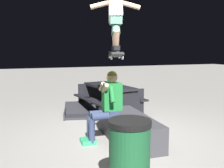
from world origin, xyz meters
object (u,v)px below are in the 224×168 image
object	(u,v)px
skater_airborne	(115,15)
picnic_table_back	(109,95)
kicker_ramp	(82,112)
ledge_box_main	(129,128)
skateboard	(116,55)
person_sitting_on_ledge	(106,103)
trash_bin	(129,161)

from	to	relation	value
skater_airborne	picnic_table_back	world-z (taller)	skater_airborne
picnic_table_back	kicker_ramp	bearing A→B (deg)	82.58
ledge_box_main	skateboard	bearing A→B (deg)	89.62
skater_airborne	kicker_ramp	distance (m)	3.08
skater_airborne	ledge_box_main	bearing A→B (deg)	-102.96
kicker_ramp	picnic_table_back	size ratio (longest dim) A/B	0.66
kicker_ramp	person_sitting_on_ledge	bearing A→B (deg)	178.55
person_sitting_on_ledge	picnic_table_back	world-z (taller)	person_sitting_on_ledge
kicker_ramp	trash_bin	size ratio (longest dim) A/B	1.35
skateboard	picnic_table_back	distance (m)	2.44
skater_airborne	trash_bin	world-z (taller)	skater_airborne
person_sitting_on_ledge	skater_airborne	size ratio (longest dim) A/B	1.16
trash_bin	picnic_table_back	bearing A→B (deg)	-16.57
kicker_ramp	picnic_table_back	bearing A→B (deg)	-97.42
trash_bin	person_sitting_on_ledge	bearing A→B (deg)	-11.61
skater_airborne	picnic_table_back	bearing A→B (deg)	-16.64
person_sitting_on_ledge	trash_bin	bearing A→B (deg)	168.39
skater_airborne	person_sitting_on_ledge	bearing A→B (deg)	75.86
ledge_box_main	skateboard	distance (m)	1.38
ledge_box_main	person_sitting_on_ledge	distance (m)	0.64
skater_airborne	kicker_ramp	bearing A→B (deg)	2.79
person_sitting_on_ledge	kicker_ramp	distance (m)	2.20
skater_airborne	trash_bin	xyz separation A→B (m)	(-1.83, 0.54, -1.81)
skateboard	person_sitting_on_ledge	bearing A→B (deg)	56.27
person_sitting_on_ledge	picnic_table_back	xyz separation A→B (m)	(2.00, -0.77, -0.22)
person_sitting_on_ledge	skateboard	bearing A→B (deg)	-123.73
ledge_box_main	skater_airborne	distance (m)	2.06
ledge_box_main	person_sitting_on_ledge	xyz separation A→B (m)	(0.10, 0.40, 0.48)
trash_bin	ledge_box_main	bearing A→B (deg)	-23.86
person_sitting_on_ledge	kicker_ramp	world-z (taller)	person_sitting_on_ledge
person_sitting_on_ledge	skateboard	xyz separation A→B (m)	(-0.09, -0.14, 0.87)
person_sitting_on_ledge	skater_airborne	distance (m)	1.57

